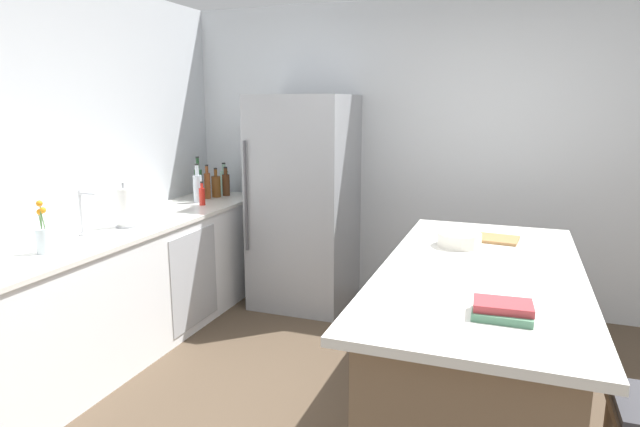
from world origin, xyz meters
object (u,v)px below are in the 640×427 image
Objects in this scene: whiskey_bottle at (216,186)px; paper_towel_roll at (125,208)px; kitchen_island at (476,348)px; cutting_board at (490,238)px; soda_bottle at (198,188)px; refrigerator at (304,202)px; wine_bottle at (198,183)px; flower_vase at (44,237)px; gin_bottle at (224,181)px; mixing_bowl at (459,239)px; sink_faucet at (83,212)px; hot_sauce_bottle at (202,196)px; syrup_bottle at (226,184)px; cookbook_stack at (503,310)px; vinegar_bottle at (207,185)px.

paper_towel_roll is at bearing -88.49° from whiskey_bottle.
kitchen_island is 6.87× the size of paper_towel_roll.
soda_bottle is at bearing 168.15° from cutting_board.
wine_bottle is at bearing -168.02° from refrigerator.
flower_vase reaches higher than cutting_board.
whiskey_bottle is at bearing -83.19° from gin_bottle.
flower_vase is at bearing -112.51° from refrigerator.
soda_bottle is at bearing -88.05° from gin_bottle.
wine_bottle is 1.15× the size of soda_bottle.
whiskey_bottle is at bearing 91.51° from paper_towel_roll.
kitchen_island is 7.27× the size of gin_bottle.
paper_towel_roll is 1.21× the size of mixing_bowl.
sink_faucet is at bearing -89.38° from wine_bottle.
whiskey_bottle is (-0.87, -0.01, 0.10)m from refrigerator.
soda_bottle is (-0.01, -0.29, 0.03)m from whiskey_bottle.
flower_vase is at bearing -88.28° from gin_bottle.
gin_bottle is at bearing 101.49° from hot_sauce_bottle.
syrup_bottle reaches higher than cutting_board.
wine_bottle reaches higher than kitchen_island.
wine_bottle is 1.92× the size of hot_sauce_bottle.
sink_faucet is at bearing -163.11° from cutting_board.
hot_sauce_bottle is 2.39m from cutting_board.
syrup_bottle and whiskey_bottle have the same top height.
refrigerator is 0.83m from syrup_bottle.
whiskey_bottle is 0.69× the size of wine_bottle.
cookbook_stack reaches higher than cutting_board.
sink_faucet is 0.31m from paper_towel_roll.
sink_faucet reaches higher than hot_sauce_bottle.
soda_bottle is (-0.04, 0.98, -0.00)m from paper_towel_roll.
mixing_bowl is at bearing -22.13° from vinegar_bottle.
sink_faucet is at bearing -93.34° from syrup_bottle.
soda_bottle is 2.40m from mixing_bowl.
flower_vase is at bearing 177.58° from cookbook_stack.
refrigerator is 8.99× the size of hot_sauce_bottle.
kitchen_island is 2.99m from gin_bottle.
vinegar_bottle is at bearing -112.84° from syrup_bottle.
syrup_bottle reaches higher than kitchen_island.
cutting_board is at bearing 88.70° from kitchen_island.
soda_bottle is (0.05, 1.27, -0.03)m from sink_faucet.
refrigerator is 6.76× the size of syrup_bottle.
refrigerator reaches higher than kitchen_island.
soda_bottle is at bearing 137.28° from hot_sauce_bottle.
kitchen_island is 7.97× the size of syrup_bottle.
sink_faucet is 1.12× the size of syrup_bottle.
soda_bottle reaches higher than mixing_bowl.
vinegar_bottle is 0.90× the size of soda_bottle.
cutting_board is at bearing 10.89° from paper_towel_roll.
paper_towel_roll is 1.02× the size of vinegar_bottle.
syrup_bottle is 2.57m from cutting_board.
sink_faucet is 1.16× the size of mixing_bowl.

